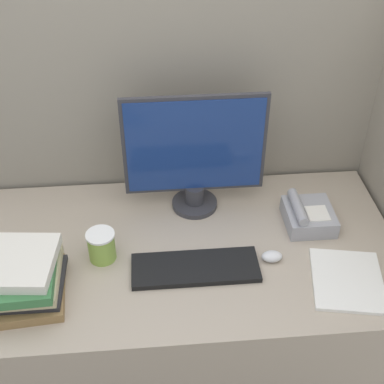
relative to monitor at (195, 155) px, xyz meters
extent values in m
cube|color=gray|center=(-0.05, 0.21, -0.17)|extent=(1.93, 0.04, 1.68)
cube|color=tan|center=(-0.05, -0.24, -0.62)|extent=(1.53, 0.82, 0.78)
cylinder|color=#333338|center=(0.00, 0.00, -0.22)|extent=(0.18, 0.18, 0.02)
cylinder|color=#333338|center=(0.00, 0.00, -0.18)|extent=(0.07, 0.07, 0.07)
cube|color=#333338|center=(0.00, 0.00, 0.04)|extent=(0.52, 0.02, 0.40)
cube|color=navy|center=(0.00, -0.01, 0.04)|extent=(0.50, 0.01, 0.37)
cube|color=black|center=(-0.03, -0.35, -0.22)|extent=(0.43, 0.16, 0.02)
ellipsoid|color=silver|center=(0.24, -0.32, -0.22)|extent=(0.07, 0.05, 0.03)
cylinder|color=#8CB247|center=(-0.34, -0.26, -0.18)|extent=(0.09, 0.09, 0.10)
cylinder|color=white|center=(-0.34, -0.26, -0.13)|extent=(0.10, 0.10, 0.01)
cube|color=olive|center=(-0.58, -0.41, -0.22)|extent=(0.26, 0.29, 0.03)
cube|color=#262628|center=(-0.58, -0.40, -0.19)|extent=(0.24, 0.23, 0.02)
cube|color=#C6B78C|center=(-0.58, -0.40, -0.16)|extent=(0.21, 0.26, 0.03)
cube|color=#38723F|center=(-0.58, -0.41, -0.13)|extent=(0.22, 0.28, 0.03)
cube|color=silver|center=(-0.59, -0.40, -0.10)|extent=(0.25, 0.25, 0.04)
cube|color=#99999E|center=(0.41, -0.15, -0.20)|extent=(0.17, 0.19, 0.07)
cube|color=white|center=(0.44, -0.17, -0.17)|extent=(0.08, 0.09, 0.00)
cylinder|color=#99999E|center=(0.37, -0.15, -0.15)|extent=(0.04, 0.18, 0.04)
cube|color=white|center=(0.47, -0.45, -0.23)|extent=(0.28, 0.31, 0.01)
camera|label=1|loc=(-0.15, -1.62, 1.09)|focal=50.00mm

